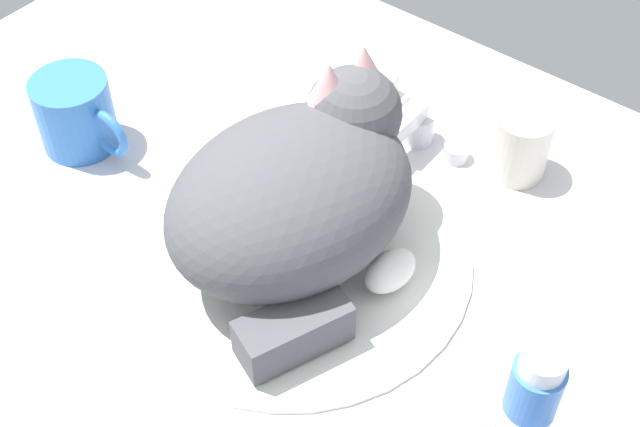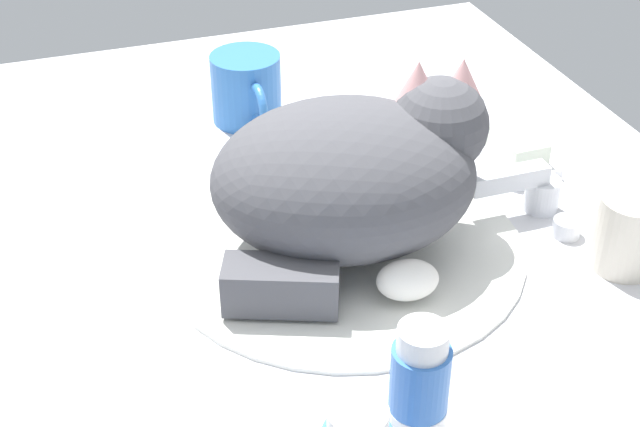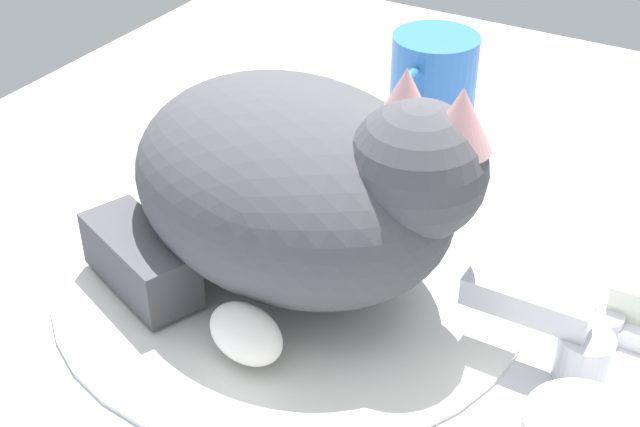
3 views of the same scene
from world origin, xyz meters
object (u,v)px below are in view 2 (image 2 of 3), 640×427
(faucet, at_px, (532,192))
(soap_bar, at_px, (518,146))
(cat, at_px, (356,175))
(rinse_cup, at_px, (628,233))
(coffee_mug, at_px, (247,89))
(toothpaste_bottle, at_px, (417,410))

(faucet, bearing_deg, soap_bar, 159.33)
(soap_bar, bearing_deg, cat, -68.22)
(rinse_cup, bearing_deg, faucet, -161.56)
(faucet, height_order, cat, cat)
(coffee_mug, height_order, soap_bar, coffee_mug)
(faucet, height_order, toothpaste_bottle, toothpaste_bottle)
(faucet, bearing_deg, cat, -89.19)
(coffee_mug, bearing_deg, soap_bar, 52.06)
(soap_bar, relative_size, toothpaste_bottle, 0.47)
(cat, relative_size, coffee_mug, 2.33)
(rinse_cup, height_order, toothpaste_bottle, toothpaste_bottle)
(coffee_mug, xyz_separation_m, soap_bar, (0.20, 0.25, -0.02))
(rinse_cup, relative_size, toothpaste_bottle, 0.54)
(faucet, distance_m, soap_bar, 0.09)
(faucet, relative_size, toothpaste_bottle, 0.93)
(coffee_mug, bearing_deg, rinse_cup, 33.06)
(toothpaste_bottle, bearing_deg, soap_bar, 141.85)
(cat, xyz_separation_m, toothpaste_bottle, (0.27, -0.06, -0.02))
(rinse_cup, bearing_deg, cat, -114.94)
(faucet, xyz_separation_m, coffee_mug, (-0.29, -0.22, 0.02))
(cat, xyz_separation_m, rinse_cup, (0.11, 0.23, -0.05))
(faucet, distance_m, coffee_mug, 0.36)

